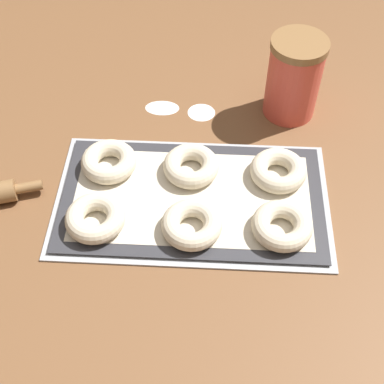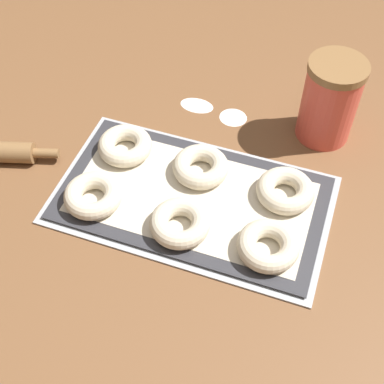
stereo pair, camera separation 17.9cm
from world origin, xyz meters
TOP-DOWN VIEW (x-y plane):
  - ground_plane at (0.00, 0.00)m, footprint 2.80×2.80m
  - baking_tray at (0.01, -0.00)m, footprint 0.52×0.30m
  - baking_mat at (0.01, -0.00)m, footprint 0.50×0.27m
  - bagel_front_left at (-0.16, -0.07)m, footprint 0.11×0.11m
  - bagel_front_center at (0.02, -0.08)m, footprint 0.11×0.11m
  - bagel_front_right at (0.18, -0.07)m, footprint 0.11×0.11m
  - bagel_back_left at (-0.15, 0.07)m, footprint 0.11×0.11m
  - bagel_back_center at (0.01, 0.06)m, footprint 0.11×0.11m
  - bagel_back_right at (0.18, 0.06)m, footprint 0.11×0.11m
  - flour_canister at (0.21, 0.26)m, footprint 0.12×0.12m
  - flour_patch_near at (-0.07, 0.26)m, footprint 0.08×0.05m
  - flour_patch_far at (0.02, 0.25)m, footprint 0.06×0.06m

SIDE VIEW (x-z plane):
  - ground_plane at x=0.00m, z-range 0.00..0.00m
  - flour_patch_near at x=-0.07m, z-range 0.00..0.00m
  - flour_patch_far at x=0.02m, z-range 0.00..0.00m
  - baking_tray at x=0.01m, z-range 0.00..0.01m
  - baking_mat at x=0.01m, z-range 0.01..0.01m
  - bagel_front_left at x=-0.16m, z-range 0.01..0.05m
  - bagel_front_center at x=0.02m, z-range 0.01..0.05m
  - bagel_front_right at x=0.18m, z-range 0.01..0.05m
  - bagel_back_left at x=-0.15m, z-range 0.01..0.05m
  - bagel_back_center at x=0.01m, z-range 0.01..0.05m
  - bagel_back_right at x=0.18m, z-range 0.01..0.05m
  - flour_canister at x=0.21m, z-range 0.00..0.18m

